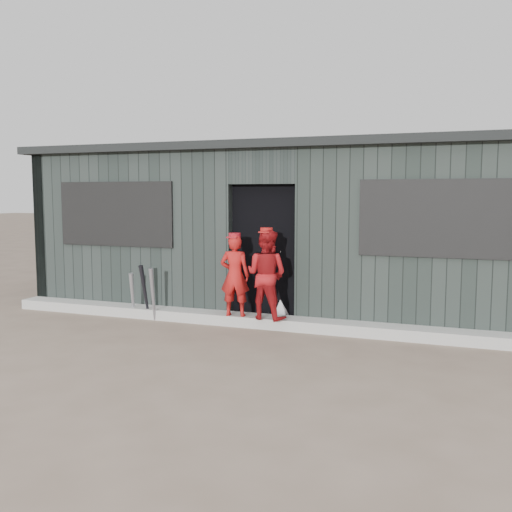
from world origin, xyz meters
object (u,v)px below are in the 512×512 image
at_px(bat_left, 132,295).
at_px(player_red_left, 235,276).
at_px(dugout, 291,229).
at_px(player_grey_back, 284,282).
at_px(bat_mid, 153,294).
at_px(player_red_right, 266,274).
at_px(bat_right, 145,292).

distance_m(bat_left, player_red_left, 1.70).
relative_size(bat_left, dugout, 0.08).
relative_size(player_red_left, player_grey_back, 1.00).
bearing_deg(player_grey_back, bat_mid, 25.72).
relative_size(bat_left, player_red_right, 0.57).
distance_m(player_red_right, dugout, 1.91).
relative_size(bat_left, player_grey_back, 0.61).
bearing_deg(bat_left, player_grey_back, 15.15).
xyz_separation_m(bat_right, player_grey_back, (1.96, 0.63, 0.16)).
height_order(bat_left, bat_right, bat_right).
bearing_deg(bat_right, bat_mid, -19.74).
bearing_deg(player_grey_back, player_red_right, 89.07).
xyz_separation_m(bat_left, player_red_left, (1.66, 0.01, 0.38)).
distance_m(bat_mid, player_red_right, 1.77).
bearing_deg(player_red_right, player_red_left, 6.22).
bearing_deg(player_red_left, bat_left, -8.31).
distance_m(bat_left, bat_right, 0.25).
bearing_deg(bat_right, bat_left, 171.52).
distance_m(bat_mid, bat_right, 0.18).
xyz_separation_m(player_grey_back, dugout, (-0.26, 1.21, 0.71)).
distance_m(player_red_right, player_grey_back, 0.65).
xyz_separation_m(bat_left, player_grey_back, (2.20, 0.60, 0.23)).
relative_size(bat_right, player_grey_back, 0.72).
relative_size(player_red_right, player_grey_back, 1.07).
bearing_deg(player_grey_back, bat_right, 22.42).
xyz_separation_m(bat_left, bat_right, (0.24, -0.04, 0.07)).
height_order(player_red_right, dugout, dugout).
height_order(bat_right, dugout, dugout).
bearing_deg(dugout, bat_left, -137.12).
distance_m(bat_right, dugout, 2.66).
height_order(bat_right, player_red_right, player_red_right).
bearing_deg(bat_mid, player_red_right, 2.60).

